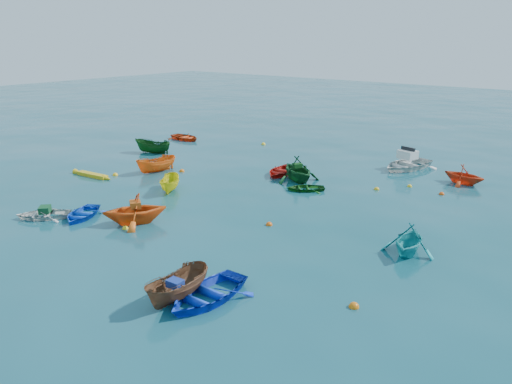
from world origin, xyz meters
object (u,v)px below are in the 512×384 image
Objects in this scene: dinghy_white_near at (44,218)px; kayak_yellow at (93,177)px; motorboat_white at (406,169)px; dinghy_blue_sw at (82,217)px; dinghy_blue_se at (207,300)px.

dinghy_white_near is 0.83× the size of kayak_yellow.
dinghy_blue_sw is at bearing -99.71° from motorboat_white.
dinghy_blue_se reaches higher than dinghy_blue_sw.
dinghy_blue_se is (11.27, -2.25, 0.00)m from dinghy_blue_sw.
dinghy_blue_se reaches higher than dinghy_white_near.
kayak_yellow is (-4.86, 6.40, 0.00)m from dinghy_white_near.
kayak_yellow is at bearing 170.48° from dinghy_white_near.
motorboat_white is (-1.45, 22.73, 0.00)m from dinghy_blue_se.
kayak_yellow is 22.36m from motorboat_white.
dinghy_blue_sw is at bearing 167.26° from dinghy_blue_se.
motorboat_white is at bearing 35.01° from dinghy_blue_sw.
dinghy_blue_sw is at bearing -134.29° from kayak_yellow.
kayak_yellow is at bearing 155.97° from dinghy_blue_se.
motorboat_white is (16.25, 15.36, 0.00)m from kayak_yellow.
dinghy_blue_se is at bearing -118.38° from kayak_yellow.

